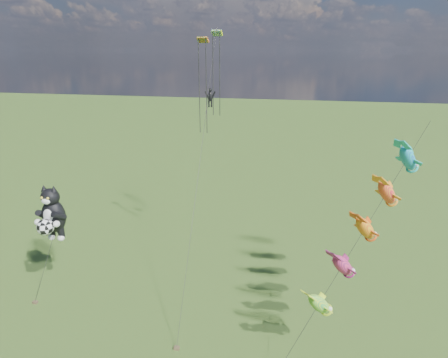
# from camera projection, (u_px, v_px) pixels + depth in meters

# --- Properties ---
(ground) EXTENTS (300.00, 300.00, 0.00)m
(ground) POSITION_uv_depth(u_px,v_px,m) (83.00, 311.00, 31.97)
(ground) COLOR #214310
(cat_kite_rig) EXTENTS (2.59, 4.12, 10.21)m
(cat_kite_rig) POSITION_uv_depth(u_px,v_px,m) (52.00, 214.00, 32.61)
(cat_kite_rig) COLOR brown
(cat_kite_rig) RESTS_ON ground
(fish_windsock_rig) EXTENTS (10.80, 11.92, 16.06)m
(fish_windsock_rig) POSITION_uv_depth(u_px,v_px,m) (365.00, 229.00, 26.73)
(fish_windsock_rig) COLOR brown
(fish_windsock_rig) RESTS_ON ground
(parafoil_rig) EXTENTS (1.98, 17.52, 23.31)m
(parafoil_rig) POSITION_uv_depth(u_px,v_px,m) (210.00, 89.00, 36.02)
(parafoil_rig) COLOR brown
(parafoil_rig) RESTS_ON ground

